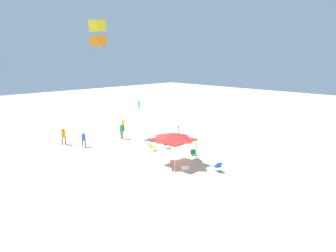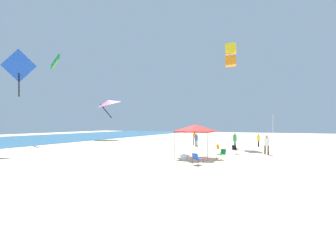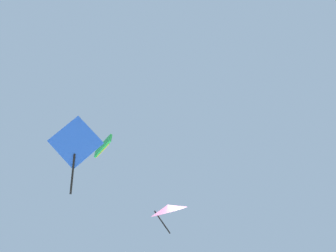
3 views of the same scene
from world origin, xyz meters
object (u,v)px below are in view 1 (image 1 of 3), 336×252
folding_chair_near_cooler (152,146)px  folding_chair_right_of_tent (166,144)px  kite_box_yellow (97,33)px  folding_chair_facing_ocean (194,154)px  folding_chair_left_of_tent (218,166)px  person_beachcomber (63,135)px  person_near_umbrella (123,123)px  person_watching_sky (84,138)px  cooler_box (185,168)px  person_far_stroller (178,132)px  canopy_tent (173,137)px  banner_flag (140,112)px  person_kite_handler (122,130)px

folding_chair_near_cooler → folding_chair_right_of_tent: size_ratio=1.00×
folding_chair_near_cooler → kite_box_yellow: size_ratio=0.29×
folding_chair_facing_ocean → kite_box_yellow: bearing=124.6°
kite_box_yellow → folding_chair_left_of_tent: bearing=170.4°
folding_chair_facing_ocean → folding_chair_left_of_tent: size_ratio=1.00×
folding_chair_facing_ocean → person_beachcomber: 13.93m
folding_chair_right_of_tent → person_beachcomber: (8.38, 6.70, 0.58)m
person_near_umbrella → person_beachcomber: bearing=100.3°
person_watching_sky → cooler_box: bearing=137.0°
folding_chair_near_cooler → folding_chair_right_of_tent: same height
folding_chair_right_of_tent → person_far_stroller: bearing=-30.2°
person_far_stroller → person_beachcomber: person_far_stroller is taller
canopy_tent → person_far_stroller: 7.14m
canopy_tent → kite_box_yellow: 15.13m
folding_chair_near_cooler → person_far_stroller: (0.51, -4.22, 0.58)m
folding_chair_right_of_tent → cooler_box: bearing=-167.0°
person_near_umbrella → person_watching_sky: (-2.98, 7.01, 0.01)m
canopy_tent → banner_flag: size_ratio=0.81×
folding_chair_facing_ocean → person_kite_handler: bearing=121.0°
cooler_box → person_watching_sky: size_ratio=0.44×
canopy_tent → person_beachcomber: canopy_tent is taller
folding_chair_near_cooler → cooler_box: folding_chair_near_cooler is taller
folding_chair_left_of_tent → cooler_box: bearing=-28.9°
folding_chair_right_of_tent → person_near_umbrella: bearing=33.7°
canopy_tent → cooler_box: 2.84m
kite_box_yellow → folding_chair_facing_ocean: bearing=175.6°
person_near_umbrella → person_far_stroller: bearing=-164.8°
cooler_box → person_beachcomber: 14.30m
canopy_tent → person_kite_handler: 9.93m
folding_chair_near_cooler → folding_chair_left_of_tent: 7.73m
person_near_umbrella → folding_chair_near_cooler: bearing=167.5°
person_near_umbrella → folding_chair_facing_ocean: bearing=178.4°
folding_chair_near_cooler → person_near_umbrella: person_near_umbrella is taller
canopy_tent → folding_chair_near_cooler: (4.01, -1.13, -1.95)m
person_near_umbrella → kite_box_yellow: size_ratio=0.57×
person_near_umbrella → cooler_box: bearing=169.2°
folding_chair_left_of_tent → person_watching_sky: bearing=-50.2°
canopy_tent → cooler_box: size_ratio=4.40×
person_near_umbrella → person_watching_sky: bearing=118.9°
folding_chair_right_of_tent → folding_chair_near_cooler: bearing=119.6°
person_far_stroller → banner_flag: bearing=-64.6°
banner_flag → folding_chair_left_of_tent: bearing=163.9°
cooler_box → person_far_stroller: (6.26, -5.67, 0.85)m
folding_chair_right_of_tent → person_near_umbrella: size_ratio=0.52×
person_near_umbrella → kite_box_yellow: 11.03m
folding_chair_left_of_tent → banner_flag: 15.86m
cooler_box → kite_box_yellow: size_ratio=0.25×
person_kite_handler → person_near_umbrella: bearing=-28.9°
person_beachcomber → person_watching_sky: person_beachcomber is taller
person_beachcomber → folding_chair_facing_ocean: bearing=119.3°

